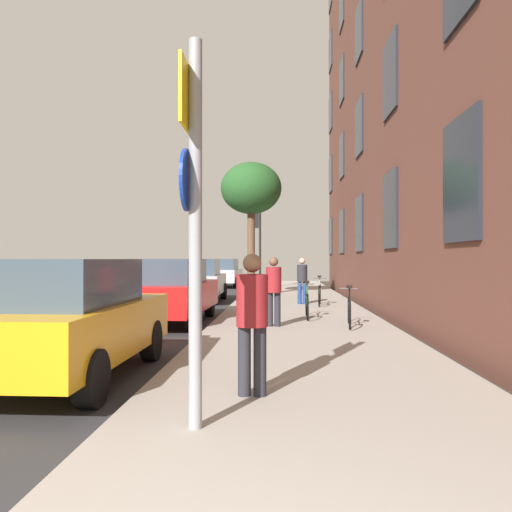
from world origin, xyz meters
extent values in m
plane|color=#332D28|center=(-2.40, 15.00, 0.00)|extent=(41.80, 41.80, 0.00)
cube|color=#2D2D30|center=(-4.50, 15.00, 0.01)|extent=(7.00, 38.00, 0.01)
cube|color=#9E9389|center=(1.10, 15.00, 0.06)|extent=(4.20, 38.00, 0.12)
cube|color=brown|center=(3.70, 14.50, 9.00)|extent=(0.50, 27.00, 18.00)
cube|color=#1E232D|center=(3.42, 7.00, 2.87)|extent=(0.06, 1.52, 1.95)
cube|color=#1E232D|center=(3.42, 12.00, 2.87)|extent=(0.06, 1.52, 1.95)
cube|color=#1E232D|center=(3.42, 17.00, 2.87)|extent=(0.06, 1.52, 1.95)
cube|color=#1E232D|center=(3.42, 22.00, 2.87)|extent=(0.06, 1.52, 1.95)
cube|color=#1E232D|center=(3.42, 27.00, 2.87)|extent=(0.06, 1.52, 1.95)
cube|color=#1E232D|center=(3.42, 12.00, 6.27)|extent=(0.06, 1.52, 1.95)
cube|color=#1E232D|center=(3.42, 17.00, 6.27)|extent=(0.06, 1.52, 1.95)
cube|color=#1E232D|center=(3.42, 22.00, 6.27)|extent=(0.06, 1.52, 1.95)
cube|color=#1E232D|center=(3.42, 27.00, 6.27)|extent=(0.06, 1.52, 1.95)
cube|color=#1E232D|center=(3.42, 17.00, 9.67)|extent=(0.06, 1.52, 1.95)
cube|color=#1E232D|center=(3.42, 22.00, 9.67)|extent=(0.06, 1.52, 1.95)
cube|color=#1E232D|center=(3.42, 27.00, 9.67)|extent=(0.06, 1.52, 1.95)
cube|color=#1E232D|center=(3.42, 22.00, 13.07)|extent=(0.06, 1.52, 1.95)
cube|color=#1E232D|center=(3.42, 27.00, 13.07)|extent=(0.06, 1.52, 1.95)
cylinder|color=gray|center=(-0.13, 3.55, 1.86)|extent=(0.12, 0.12, 3.48)
cube|color=yellow|center=(-0.21, 3.55, 3.09)|extent=(0.03, 0.60, 0.60)
cylinder|color=#14339E|center=(-0.21, 3.55, 2.34)|extent=(0.03, 0.56, 0.56)
cylinder|color=black|center=(-0.40, 25.26, 2.10)|extent=(0.12, 0.12, 3.97)
cube|color=black|center=(-0.58, 25.26, 3.64)|extent=(0.20, 0.24, 0.80)
sphere|color=#4B0707|center=(-0.69, 25.26, 3.90)|extent=(0.16, 0.16, 0.16)
sphere|color=#523707|center=(-0.69, 25.26, 3.64)|extent=(0.16, 0.16, 0.16)
sphere|color=green|center=(-0.69, 25.26, 3.38)|extent=(0.16, 0.16, 0.16)
cylinder|color=brown|center=(-0.54, 19.61, 1.95)|extent=(0.31, 0.31, 3.65)
ellipsoid|color=#235123|center=(-0.54, 19.61, 4.52)|extent=(2.48, 2.48, 2.11)
torus|color=black|center=(2.24, 11.01, 0.44)|extent=(0.11, 0.63, 0.63)
torus|color=black|center=(2.12, 9.93, 0.44)|extent=(0.11, 0.63, 0.63)
cylinder|color=black|center=(2.18, 10.47, 0.61)|extent=(0.15, 0.92, 0.04)
cylinder|color=black|center=(2.15, 10.20, 0.53)|extent=(0.11, 0.56, 0.30)
cylinder|color=black|center=(2.16, 10.31, 0.85)|extent=(0.04, 0.04, 0.28)
cube|color=black|center=(2.16, 10.31, 1.01)|extent=(0.10, 0.24, 0.06)
cylinder|color=#4C4C4C|center=(2.24, 11.01, 0.93)|extent=(0.42, 0.08, 0.03)
torus|color=black|center=(1.33, 12.48, 0.45)|extent=(0.06, 0.67, 0.67)
torus|color=black|center=(1.30, 11.49, 0.45)|extent=(0.06, 0.67, 0.67)
cylinder|color=#267233|center=(1.31, 11.98, 0.64)|extent=(0.06, 0.85, 0.04)
cylinder|color=#267233|center=(1.31, 11.73, 0.55)|extent=(0.06, 0.51, 0.28)
cylinder|color=#267233|center=(1.31, 11.83, 0.89)|extent=(0.04, 0.04, 0.28)
cube|color=black|center=(1.31, 11.83, 1.05)|extent=(0.10, 0.24, 0.06)
cylinder|color=#4C4C4C|center=(1.33, 12.48, 0.97)|extent=(0.42, 0.04, 0.03)
torus|color=black|center=(1.97, 16.04, 0.46)|extent=(0.11, 0.68, 0.68)
torus|color=black|center=(1.86, 15.05, 0.46)|extent=(0.11, 0.68, 0.68)
cylinder|color=#99999E|center=(1.91, 15.54, 0.65)|extent=(0.13, 0.85, 0.04)
cylinder|color=#99999E|center=(1.89, 15.29, 0.56)|extent=(0.10, 0.51, 0.28)
cylinder|color=#99999E|center=(1.90, 15.39, 0.90)|extent=(0.04, 0.04, 0.28)
cube|color=black|center=(1.90, 15.39, 1.06)|extent=(0.10, 0.24, 0.06)
cylinder|color=#4C4C4C|center=(1.97, 16.04, 0.98)|extent=(0.42, 0.07, 0.03)
cylinder|color=#26262D|center=(0.23, 4.64, 0.50)|extent=(0.14, 0.14, 0.77)
cylinder|color=#26262D|center=(0.40, 4.64, 0.50)|extent=(0.14, 0.14, 0.77)
cylinder|color=maroon|center=(0.32, 4.64, 1.17)|extent=(0.50, 0.50, 0.57)
sphere|color=#936B4C|center=(0.32, 4.64, 1.59)|extent=(0.21, 0.21, 0.21)
cylinder|color=#26262D|center=(0.40, 10.39, 0.50)|extent=(0.14, 0.14, 0.76)
cylinder|color=#26262D|center=(0.57, 10.39, 0.50)|extent=(0.14, 0.14, 0.76)
cylinder|color=maroon|center=(0.48, 10.39, 1.16)|extent=(0.40, 0.40, 0.57)
sphere|color=brown|center=(0.48, 10.39, 1.57)|extent=(0.21, 0.21, 0.21)
cylinder|color=navy|center=(1.29, 16.04, 0.50)|extent=(0.14, 0.14, 0.75)
cylinder|color=navy|center=(1.46, 16.04, 0.50)|extent=(0.14, 0.14, 0.75)
cylinder|color=#26262D|center=(1.37, 16.04, 1.15)|extent=(0.48, 0.48, 0.56)
sphere|color=tan|center=(1.37, 16.04, 1.56)|extent=(0.20, 0.20, 0.20)
cube|color=orange|center=(-2.21, 5.76, 0.68)|extent=(1.77, 4.02, 0.70)
cube|color=#384756|center=(-2.21, 5.56, 1.33)|extent=(1.47, 2.26, 0.60)
cylinder|color=black|center=(-2.99, 7.04, 0.33)|extent=(0.22, 0.64, 0.64)
cylinder|color=black|center=(-1.43, 7.04, 0.33)|extent=(0.22, 0.64, 0.64)
cylinder|color=black|center=(-1.43, 4.48, 0.33)|extent=(0.22, 0.64, 0.64)
cube|color=red|center=(-2.17, 11.78, 0.68)|extent=(1.92, 4.45, 0.70)
cube|color=#384756|center=(-2.17, 11.56, 1.33)|extent=(1.58, 2.51, 0.60)
cylinder|color=black|center=(-2.99, 13.19, 0.33)|extent=(0.22, 0.64, 0.64)
cylinder|color=black|center=(-1.35, 13.19, 0.33)|extent=(0.22, 0.64, 0.64)
cylinder|color=black|center=(-2.99, 10.37, 0.33)|extent=(0.22, 0.64, 0.64)
cylinder|color=black|center=(-1.35, 10.37, 0.33)|extent=(0.22, 0.64, 0.64)
cube|color=#B7B7BC|center=(-2.49, 18.16, 0.68)|extent=(1.94, 3.96, 0.70)
cube|color=#384756|center=(-2.49, 17.96, 1.33)|extent=(1.60, 2.23, 0.60)
cylinder|color=black|center=(-3.33, 19.41, 0.33)|extent=(0.22, 0.64, 0.64)
cylinder|color=black|center=(-1.65, 19.41, 0.33)|extent=(0.22, 0.64, 0.64)
cylinder|color=black|center=(-3.33, 16.91, 0.33)|extent=(0.22, 0.64, 0.64)
cylinder|color=black|center=(-1.65, 16.91, 0.33)|extent=(0.22, 0.64, 0.64)
cube|color=#B7B7BC|center=(-2.57, 27.85, 0.68)|extent=(1.84, 4.03, 0.70)
cube|color=#384756|center=(-2.57, 27.65, 1.33)|extent=(1.51, 2.27, 0.60)
cylinder|color=black|center=(-3.35, 29.12, 0.33)|extent=(0.22, 0.64, 0.64)
cylinder|color=black|center=(-1.80, 29.12, 0.33)|extent=(0.22, 0.64, 0.64)
cylinder|color=black|center=(-3.35, 26.58, 0.33)|extent=(0.22, 0.64, 0.64)
cylinder|color=black|center=(-1.80, 26.58, 0.33)|extent=(0.22, 0.64, 0.64)
camera|label=1|loc=(0.62, -0.94, 1.63)|focal=35.47mm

